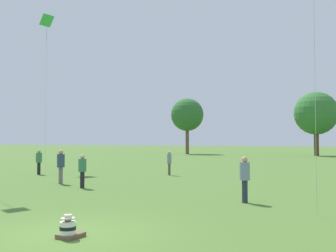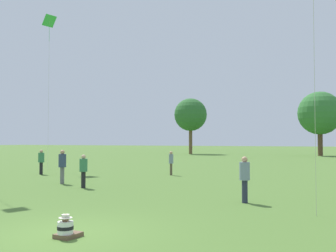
# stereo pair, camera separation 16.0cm
# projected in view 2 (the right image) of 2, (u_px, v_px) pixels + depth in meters

# --- Properties ---
(ground_plane) EXTENTS (300.00, 300.00, 0.00)m
(ground_plane) POSITION_uv_depth(u_px,v_px,m) (64.00, 234.00, 9.26)
(ground_plane) COLOR #4C702D
(seated_toddler) EXTENTS (0.48, 0.58, 0.54)m
(seated_toddler) POSITION_uv_depth(u_px,v_px,m) (66.00, 229.00, 8.87)
(seated_toddler) COLOR brown
(seated_toddler) RESTS_ON ground
(person_standing_0) EXTENTS (0.44, 0.44, 1.73)m
(person_standing_0) POSITION_uv_depth(u_px,v_px,m) (62.00, 164.00, 20.01)
(person_standing_0) COLOR slate
(person_standing_0) RESTS_ON ground
(person_standing_1) EXTENTS (0.40, 0.40, 1.55)m
(person_standing_1) POSITION_uv_depth(u_px,v_px,m) (83.00, 168.00, 18.25)
(person_standing_1) COLOR black
(person_standing_1) RESTS_ON ground
(person_standing_4) EXTENTS (0.43, 0.43, 1.64)m
(person_standing_4) POSITION_uv_depth(u_px,v_px,m) (245.00, 175.00, 13.89)
(person_standing_4) COLOR #282D42
(person_standing_4) RESTS_ON ground
(person_standing_5) EXTENTS (0.39, 0.39, 1.61)m
(person_standing_5) POSITION_uv_depth(u_px,v_px,m) (41.00, 160.00, 25.56)
(person_standing_5) COLOR black
(person_standing_5) RESTS_ON ground
(person_standing_6) EXTENTS (0.32, 0.32, 1.53)m
(person_standing_6) POSITION_uv_depth(u_px,v_px,m) (171.00, 161.00, 24.97)
(person_standing_6) COLOR brown
(person_standing_6) RESTS_ON ground
(kite_3) EXTENTS (0.84, 1.10, 11.99)m
(kite_3) POSITION_uv_depth(u_px,v_px,m) (49.00, 26.00, 30.75)
(kite_3) COLOR green
(kite_3) RESTS_ON ground
(distant_tree_0) EXTENTS (5.41, 5.41, 9.22)m
(distant_tree_0) POSITION_uv_depth(u_px,v_px,m) (191.00, 115.00, 65.02)
(distant_tree_0) COLOR brown
(distant_tree_0) RESTS_ON ground
(distant_tree_1) EXTENTS (6.27, 6.27, 9.35)m
(distant_tree_1) POSITION_uv_depth(u_px,v_px,m) (320.00, 113.00, 57.01)
(distant_tree_1) COLOR brown
(distant_tree_1) RESTS_ON ground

